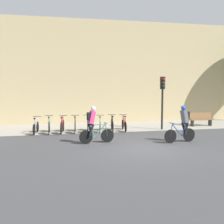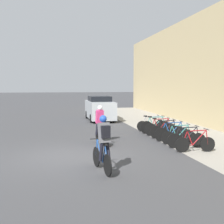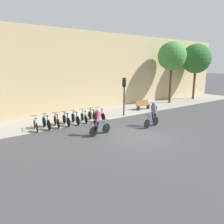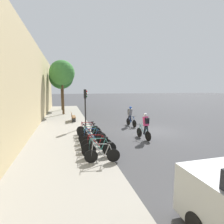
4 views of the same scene
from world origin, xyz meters
name	(u,v)px [view 3 (image 3 of 4)]	position (x,y,z in m)	size (l,w,h in m)	color
ground	(139,136)	(0.00, 0.00, 0.00)	(200.00, 200.00, 0.00)	#3D3D3F
kerb_strip	(86,116)	(0.00, 6.75, 0.00)	(44.00, 4.50, 0.01)	gray
building_facade	(71,72)	(0.00, 9.30, 3.73)	(44.00, 0.60, 7.46)	tan
cyclist_pink	(98,121)	(-2.02, 1.62, 0.95)	(1.69, 0.51, 1.76)	black
cyclist_grey	(153,114)	(2.26, 1.02, 0.95)	(1.70, 0.53, 1.77)	black
parked_bike_0	(36,125)	(-4.80, 5.06, 0.38)	(0.46, 1.61, 0.94)	black
parked_bike_1	(46,123)	(-4.06, 5.06, 0.41)	(0.46, 1.74, 0.99)	black
parked_bike_2	(57,121)	(-3.32, 5.06, 0.40)	(0.46, 1.67, 0.97)	black
parked_bike_3	(66,120)	(-2.57, 5.06, 0.40)	(0.46, 1.64, 0.97)	black
parked_bike_4	(75,118)	(-1.83, 5.06, 0.40)	(0.46, 1.70, 0.97)	black
parked_bike_5	(84,117)	(-1.09, 5.06, 0.38)	(0.47, 1.57, 0.94)	black
parked_bike_6	(92,116)	(-0.35, 5.06, 0.39)	(0.46, 1.67, 0.96)	black
parked_bike_7	(100,115)	(0.39, 5.06, 0.38)	(0.46, 1.66, 0.93)	black
traffic_light_pole	(124,89)	(2.80, 4.94, 2.28)	(0.26, 0.30, 3.27)	black
bench	(143,105)	(5.99, 5.89, 0.47)	(1.65, 0.44, 0.89)	brown
street_tree_0	(172,56)	(11.22, 6.88, 5.27)	(3.16, 3.16, 6.89)	#4C3823
street_tree_1	(196,59)	(16.17, 7.08, 5.07)	(3.66, 3.66, 6.92)	#4C3823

